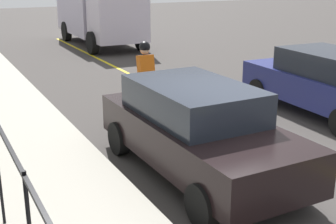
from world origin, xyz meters
TOP-DOWN VIEW (x-y plane):
  - ground_plane at (0.00, 0.00)m, footprint 80.00×80.00m
  - lane_line_centre at (0.00, -1.60)m, footprint 36.00×0.12m
  - sidewalk at (0.00, 3.40)m, footprint 40.00×3.20m
  - cyclist_lead at (3.79, -0.09)m, footprint 1.71×0.37m
  - patrol_sedan at (1.92, -4.07)m, footprint 4.47×2.06m
  - parked_sedan_rear at (0.43, 0.51)m, footprint 4.42×1.96m
  - box_truck_background at (15.16, -2.93)m, footprint 6.76×2.66m

SIDE VIEW (x-z plane):
  - ground_plane at x=0.00m, z-range 0.00..0.00m
  - lane_line_centre at x=0.00m, z-range 0.00..0.01m
  - sidewalk at x=0.00m, z-range 0.00..0.15m
  - patrol_sedan at x=1.92m, z-range 0.03..1.61m
  - parked_sedan_rear at x=0.43m, z-range 0.03..1.61m
  - cyclist_lead at x=3.79m, z-range 0.00..1.82m
  - box_truck_background at x=15.16m, z-range 0.16..2.94m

